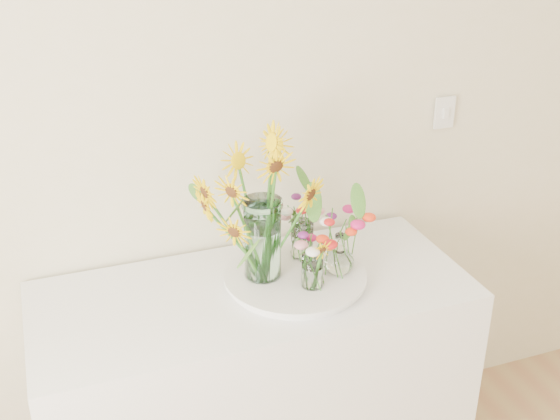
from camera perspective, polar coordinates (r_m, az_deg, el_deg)
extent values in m
cube|color=white|center=(2.53, -1.99, -15.08)|extent=(1.40, 0.60, 0.90)
cylinder|color=white|center=(2.29, 1.25, -5.59)|extent=(0.44, 0.44, 0.02)
cylinder|color=#C1F3E4|center=(2.21, -1.43, -2.38)|extent=(0.15, 0.15, 0.27)
cylinder|color=white|center=(2.19, 2.65, -4.99)|extent=(0.09, 0.09, 0.12)
cylinder|color=white|center=(2.35, 1.80, -2.39)|extent=(0.09, 0.09, 0.13)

